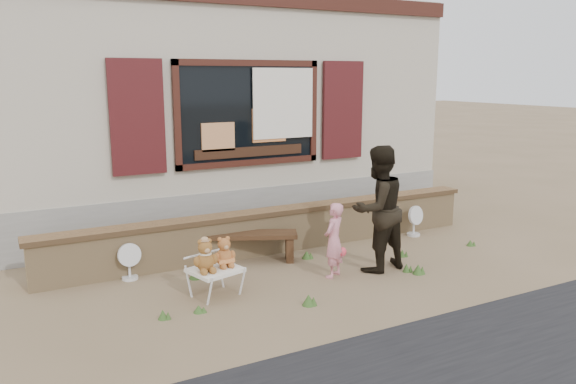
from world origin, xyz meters
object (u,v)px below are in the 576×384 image
teddy_bear_left (205,255)px  child (334,240)px  folding_chair (215,271)px  adult (378,209)px  bench (239,241)px  teddy_bear_right (224,251)px

teddy_bear_left → child: size_ratio=0.40×
folding_chair → adult: 2.39m
teddy_bear_left → child: child is taller
bench → folding_chair: bench is taller
teddy_bear_right → adult: 2.21m
child → adult: size_ratio=0.58×
adult → folding_chair: bearing=-11.0°
folding_chair → teddy_bear_left: (-0.14, -0.04, 0.24)m
bench → teddy_bear_left: 1.45m
teddy_bear_left → folding_chair: bearing=-0.0°
bench → child: bearing=-29.1°
folding_chair → teddy_bear_left: size_ratio=1.66×
adult → teddy_bear_right: bearing=-12.2°
child → bench: bearing=-85.3°
teddy_bear_left → teddy_bear_right: teddy_bear_left is taller
child → teddy_bear_right: bearing=-37.3°
child → adult: 0.77m
bench → folding_chair: bearing=-101.3°
teddy_bear_right → bench: bearing=43.2°
folding_chair → teddy_bear_right: 0.26m
teddy_bear_left → adult: (2.45, -0.11, 0.31)m
teddy_bear_left → adult: bearing=-17.8°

